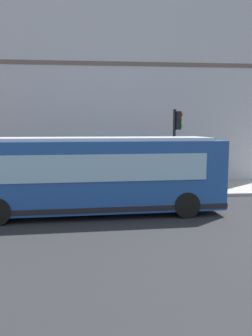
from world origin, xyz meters
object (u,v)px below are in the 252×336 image
(pedestrian_walking_along_curb, at_px, (190,168))
(fire_hydrant, at_px, (170,182))
(traffic_light_near_corner, at_px, (177,135))
(newspaper_vending_box, at_px, (68,183))
(city_bus_nearside, at_px, (96,175))

(pedestrian_walking_along_curb, bearing_deg, fire_hydrant, 130.67)
(traffic_light_near_corner, relative_size, newspaper_vending_box, 4.66)
(pedestrian_walking_along_curb, distance_m, newspaper_vending_box, 7.11)
(city_bus_nearside, bearing_deg, pedestrian_walking_along_curb, -44.82)
(city_bus_nearside, height_order, fire_hydrant, city_bus_nearside)
(fire_hydrant, bearing_deg, newspaper_vending_box, 92.41)
(pedestrian_walking_along_curb, xyz_separation_m, newspaper_vending_box, (-1.49, 6.93, -0.49))
(city_bus_nearside, relative_size, newspaper_vending_box, 11.29)
(traffic_light_near_corner, distance_m, pedestrian_walking_along_curb, 3.51)
(traffic_light_near_corner, bearing_deg, city_bus_nearside, 126.93)
(newspaper_vending_box, bearing_deg, city_bus_nearside, -160.00)
(fire_hydrant, relative_size, newspaper_vending_box, 0.82)
(city_bus_nearside, relative_size, fire_hydrant, 13.73)
(traffic_light_near_corner, bearing_deg, pedestrian_walking_along_curb, -30.50)
(newspaper_vending_box, bearing_deg, fire_hydrant, -87.59)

